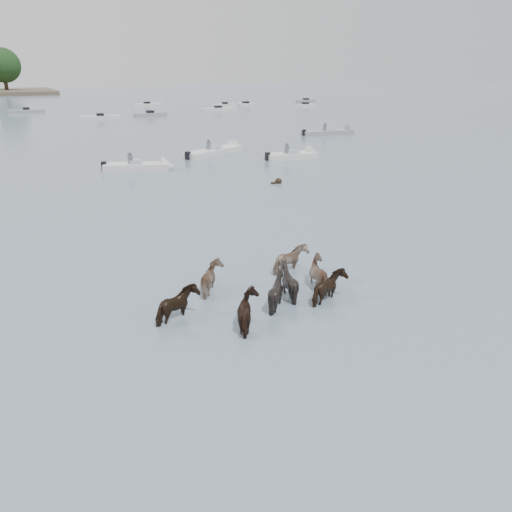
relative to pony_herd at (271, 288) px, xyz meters
name	(u,v)px	position (x,y,z in m)	size (l,w,h in m)	color
ground	(263,310)	(-0.59, -0.59, -0.37)	(400.00, 400.00, 0.00)	slate
pony_herd	(271,288)	(0.00, 0.00, 0.00)	(6.58, 4.27, 1.30)	black
swimming_pony	(278,182)	(8.46, 14.93, -0.27)	(0.72, 0.44, 0.44)	black
motorboat_b	(147,167)	(2.26, 23.03, -0.14)	(5.20, 3.20, 1.92)	silver
motorboat_c	(220,151)	(9.76, 27.56, -0.15)	(6.71, 4.63, 1.92)	silver
motorboat_d	(299,155)	(14.51, 22.38, -0.14)	(4.81, 1.89, 1.92)	silver
motorboat_e	(334,132)	(26.01, 34.03, -0.15)	(6.33, 2.40, 1.92)	gray
distant_flotilla	(35,112)	(-0.99, 76.84, -0.11)	(109.04, 31.15, 0.93)	silver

